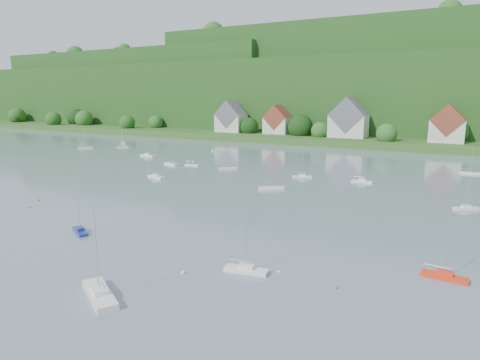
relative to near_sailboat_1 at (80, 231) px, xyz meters
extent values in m
cube|color=#2E531F|center=(0.21, 157.25, 1.10)|extent=(600.00, 60.00, 3.00)
cube|color=#1B4215|center=(0.21, 232.25, 19.60)|extent=(620.00, 160.00, 40.00)
cube|color=#1B4215|center=(-149.79, 217.25, 23.60)|extent=(200.00, 120.00, 52.00)
cube|color=#1B4215|center=(10.21, 227.25, 27.60)|extent=(240.00, 130.00, 60.00)
sphere|color=#255C22|center=(-162.02, 144.26, 6.24)|extent=(11.19, 11.19, 11.19)
sphere|color=#255C22|center=(-107.87, 148.74, 5.40)|extent=(8.61, 8.61, 8.61)
sphere|color=#1C5018|center=(-119.55, 137.73, 5.54)|extent=(9.03, 9.03, 9.03)
sphere|color=#255C22|center=(-6.59, 141.13, 5.26)|extent=(8.19, 8.19, 8.19)
sphere|color=#255C22|center=(-51.75, 143.32, 4.71)|extent=(6.49, 6.49, 6.49)
sphere|color=#1C5018|center=(-229.46, 144.28, 6.48)|extent=(11.94, 11.94, 11.94)
sphere|color=#255C22|center=(47.06, 149.34, 6.56)|extent=(12.16, 12.16, 12.16)
sphere|color=#255C22|center=(23.20, 137.19, 5.44)|extent=(8.73, 8.73, 8.73)
sphere|color=black|center=(-43.66, 143.12, 5.63)|extent=(9.32, 9.32, 9.32)
sphere|color=black|center=(-170.24, 150.60, 5.69)|extent=(9.50, 9.50, 9.50)
sphere|color=black|center=(-174.41, 149.12, 6.47)|extent=(11.91, 11.91, 11.91)
sphere|color=#1C5018|center=(-181.81, 137.06, 5.83)|extent=(9.91, 9.91, 9.91)
sphere|color=black|center=(-226.88, 141.45, 4.60)|extent=(6.16, 6.16, 6.16)
sphere|color=black|center=(-16.79, 143.61, 6.48)|extent=(11.92, 11.92, 11.92)
sphere|color=#255C22|center=(-119.50, 185.80, 51.44)|extent=(10.52, 10.52, 10.52)
sphere|color=#255C22|center=(-222.81, 193.60, 52.01)|extent=(13.75, 13.75, 13.75)
sphere|color=#1C5018|center=(-84.06, 220.40, 51.40)|extent=(10.29, 10.29, 10.29)
sphere|color=black|center=(-190.15, 215.27, 51.41)|extent=(10.31, 10.31, 10.31)
sphere|color=black|center=(-174.98, 190.61, 51.03)|extent=(8.14, 8.14, 8.14)
sphere|color=#255C22|center=(-177.36, 219.85, 50.86)|extent=(7.15, 7.15, 7.15)
sphere|color=black|center=(-243.47, 215.28, 51.64)|extent=(11.66, 11.66, 11.66)
sphere|color=black|center=(-67.95, 208.64, 50.86)|extent=(7.18, 7.18, 7.18)
sphere|color=#255C22|center=(-157.77, 178.94, 51.16)|extent=(8.89, 8.89, 8.89)
sphere|color=#1C5018|center=(-234.31, 182.26, 50.96)|extent=(7.77, 7.77, 7.77)
sphere|color=black|center=(-193.10, 211.20, 51.35)|extent=(9.97, 9.97, 9.97)
sphere|color=#1C5018|center=(39.71, 212.28, 59.85)|extent=(12.83, 12.83, 12.83)
sphere|color=#255C22|center=(-39.72, 199.43, 59.04)|extent=(8.18, 8.18, 8.18)
sphere|color=#1C5018|center=(1.32, 236.91, 59.83)|extent=(12.73, 12.73, 12.73)
sphere|color=#255C22|center=(39.46, 188.54, 59.69)|extent=(11.95, 11.95, 11.95)
sphere|color=#255C22|center=(-46.93, 231.55, 58.84)|extent=(7.07, 7.07, 7.07)
sphere|color=black|center=(-3.26, 200.56, 59.04)|extent=(8.21, 8.21, 8.21)
sphere|color=#255C22|center=(-22.61, 224.35, 59.75)|extent=(12.24, 12.24, 12.24)
sphere|color=#255C22|center=(-95.29, 193.15, 59.99)|extent=(13.65, 13.65, 13.65)
sphere|color=#1C5018|center=(-39.77, 219.39, 41.71)|extent=(12.01, 12.01, 12.01)
sphere|color=black|center=(-3.49, 229.46, 42.35)|extent=(15.72, 15.72, 15.72)
sphere|color=#1C5018|center=(11.09, 225.18, 41.45)|extent=(10.54, 10.54, 10.54)
sphere|color=#1C5018|center=(-193.09, 255.87, 41.03)|extent=(8.18, 8.18, 8.18)
sphere|color=black|center=(-175.70, 246.84, 41.13)|extent=(8.74, 8.74, 8.74)
sphere|color=black|center=(-191.56, 225.76, 42.30)|extent=(15.38, 15.38, 15.38)
cube|color=beige|center=(-54.79, 144.25, 7.10)|extent=(14.00, 10.00, 9.00)
cube|color=slate|center=(-54.79, 144.25, 11.60)|extent=(14.00, 10.40, 14.00)
cube|color=beige|center=(-29.79, 146.25, 6.60)|extent=(12.00, 9.00, 8.00)
cube|color=brown|center=(-29.79, 146.25, 10.60)|extent=(12.00, 9.36, 12.00)
cube|color=beige|center=(5.21, 145.25, 7.60)|extent=(16.00, 11.00, 10.00)
cube|color=slate|center=(5.21, 145.25, 12.60)|extent=(16.00, 11.44, 16.00)
cube|color=beige|center=(45.21, 143.25, 7.10)|extent=(13.00, 10.00, 9.00)
cube|color=brown|center=(45.21, 143.25, 11.60)|extent=(13.00, 10.40, 13.00)
cube|color=navy|center=(0.00, 0.00, -0.15)|extent=(5.01, 3.54, 0.49)
cube|color=navy|center=(0.00, 0.00, 0.35)|extent=(1.98, 1.67, 0.50)
cylinder|color=silver|center=(0.00, 0.00, 3.18)|extent=(0.10, 0.10, 6.17)
cylinder|color=silver|center=(-0.65, 0.35, 1.00)|extent=(2.43, 1.35, 0.08)
cube|color=white|center=(30.35, -0.78, -0.12)|extent=(5.66, 2.38, 0.55)
cube|color=white|center=(30.35, -0.78, 0.40)|extent=(2.06, 1.36, 0.50)
cylinder|color=silver|center=(30.35, -0.78, 3.58)|extent=(0.10, 0.10, 6.86)
cylinder|color=silver|center=(29.54, -0.91, 1.05)|extent=(2.99, 0.55, 0.08)
cube|color=white|center=(19.55, -14.32, -0.01)|extent=(7.77, 5.81, 0.77)
cube|color=white|center=(19.55, -14.32, 0.63)|extent=(3.11, 2.69, 0.50)
cylinder|color=silver|center=(19.55, -14.32, 5.22)|extent=(0.10, 0.10, 9.68)
cylinder|color=silver|center=(18.55, -13.73, 1.28)|extent=(3.71, 2.24, 0.08)
cube|color=red|center=(52.08, 8.86, -0.14)|extent=(5.34, 1.95, 0.52)
cube|color=red|center=(52.08, 8.86, 0.38)|extent=(1.92, 1.19, 0.50)
cylinder|color=silver|center=(52.08, 8.86, 3.39)|extent=(0.10, 0.10, 6.53)
cylinder|color=silver|center=(51.30, 8.93, 1.03)|extent=(2.87, 0.35, 0.08)
sphere|color=white|center=(23.68, -4.83, -0.40)|extent=(0.50, 0.50, 0.50)
sphere|color=orange|center=(41.35, 0.22, -0.40)|extent=(0.45, 0.45, 0.45)
sphere|color=orange|center=(-24.42, 10.46, -0.40)|extent=(0.48, 0.48, 0.48)
sphere|color=white|center=(33.97, 1.04, -0.40)|extent=(0.38, 0.38, 0.38)
sphere|color=orange|center=(-20.82, 5.88, -0.40)|extent=(0.39, 0.39, 0.39)
cube|color=white|center=(13.72, 43.52, -0.10)|extent=(5.69, 4.98, 0.59)
cylinder|color=silver|center=(13.72, 43.52, 3.90)|extent=(0.10, 0.10, 7.42)
cylinder|color=silver|center=(13.02, 42.97, 1.10)|extent=(2.61, 2.08, 0.08)
cube|color=white|center=(-47.04, 70.80, -0.07)|extent=(6.64, 2.69, 0.65)
cube|color=white|center=(-47.04, 70.80, 0.50)|extent=(2.41, 1.57, 0.50)
cylinder|color=silver|center=(-47.04, 70.80, 4.28)|extent=(0.10, 0.10, 8.06)
cylinder|color=silver|center=(-48.00, 70.93, 1.15)|extent=(3.52, 0.58, 0.08)
cube|color=white|center=(-74.01, 86.28, -0.16)|extent=(4.07, 4.47, 0.47)
cylinder|color=silver|center=(-74.01, 86.28, 3.04)|extent=(0.10, 0.10, 5.92)
cylinder|color=silver|center=(-74.47, 85.74, 0.98)|extent=(1.74, 2.04, 0.08)
cube|color=white|center=(53.87, 45.09, -0.16)|extent=(4.63, 3.69, 0.47)
cube|color=white|center=(53.87, 45.09, 0.32)|extent=(1.88, 1.68, 0.50)
cylinder|color=silver|center=(53.87, 45.09, 3.00)|extent=(0.10, 0.10, 5.86)
cylinder|color=silver|center=(53.28, 44.70, 0.97)|extent=(2.19, 1.50, 0.08)
cube|color=white|center=(-21.70, 62.08, -0.16)|extent=(4.78, 1.93, 0.46)
cylinder|color=silver|center=(-21.70, 62.08, 2.97)|extent=(0.10, 0.10, 5.81)
cylinder|color=silver|center=(-22.39, 61.98, 0.97)|extent=(2.54, 0.43, 0.08)
cube|color=white|center=(-8.55, 61.94, -0.12)|extent=(4.91, 5.19, 0.56)
cylinder|color=silver|center=(-8.55, 61.94, 3.65)|extent=(0.10, 0.10, 6.98)
cylinder|color=silver|center=(-9.12, 61.31, 1.06)|extent=(2.12, 2.33, 0.08)
cube|color=white|center=(15.07, 60.34, -0.14)|extent=(5.20, 3.67, 0.51)
cube|color=white|center=(15.07, 60.34, 0.37)|extent=(2.06, 1.73, 0.50)
cylinder|color=silver|center=(15.07, 60.34, 3.32)|extent=(0.10, 0.10, 6.41)
cylinder|color=silver|center=(14.39, 59.97, 1.02)|extent=(2.53, 1.39, 0.08)
cube|color=white|center=(-85.36, 76.58, -0.10)|extent=(4.93, 5.70, 0.59)
cylinder|color=silver|center=(-85.36, 76.58, 3.90)|extent=(0.10, 0.10, 7.40)
cylinder|color=silver|center=(-85.91, 75.88, 1.10)|extent=(2.06, 2.63, 0.08)
cube|color=white|center=(-28.33, 60.18, -0.09)|extent=(6.34, 3.64, 0.61)
cylinder|color=silver|center=(-28.33, 60.18, 4.04)|extent=(0.10, 0.10, 7.64)
cylinder|color=silver|center=(-29.20, 60.48, 1.12)|extent=(3.20, 1.19, 0.08)
cube|color=white|center=(-18.68, 41.29, -0.10)|extent=(6.08, 3.14, 0.59)
cube|color=white|center=(-18.68, 41.29, 0.44)|extent=(2.28, 1.65, 0.50)
cylinder|color=silver|center=(-18.68, 41.29, 3.85)|extent=(0.10, 0.10, 7.32)
cylinder|color=silver|center=(-19.53, 41.53, 1.09)|extent=(3.13, 0.93, 0.08)
cube|color=white|center=(54.46, 87.38, -0.11)|extent=(5.86, 2.33, 0.57)
cylinder|color=silver|center=(54.46, 87.38, 3.73)|extent=(0.10, 0.10, 7.12)
cylinder|color=silver|center=(53.61, 87.26, 1.07)|extent=(3.12, 0.49, 0.08)
cube|color=white|center=(30.56, 61.36, -0.14)|extent=(5.25, 1.70, 0.52)
cube|color=white|center=(30.56, 61.36, 0.37)|extent=(1.86, 1.10, 0.50)
cylinder|color=silver|center=(30.56, 61.36, 3.36)|extent=(0.10, 0.10, 6.48)
cylinder|color=silver|center=(29.78, 61.32, 1.02)|extent=(2.85, 0.22, 0.08)
cube|color=white|center=(-83.63, 96.47, -0.08)|extent=(5.74, 5.70, 0.63)
cylinder|color=silver|center=(-83.63, 96.47, 4.19)|extent=(0.10, 0.10, 7.90)
cylinder|color=silver|center=(-84.31, 97.14, 1.14)|extent=(2.53, 2.50, 0.08)
cube|color=white|center=(-32.69, 96.27, -0.10)|extent=(4.65, 5.88, 0.59)
cylinder|color=silver|center=(-32.69, 96.27, 3.91)|extent=(0.10, 0.10, 7.43)
cylinder|color=silver|center=(-33.18, 95.52, 1.10)|extent=(1.86, 2.78, 0.08)
camera|label=1|loc=(53.01, -43.98, 21.18)|focal=31.45mm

